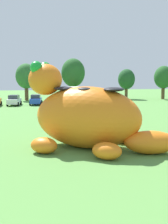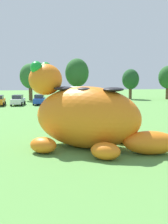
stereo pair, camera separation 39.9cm
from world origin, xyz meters
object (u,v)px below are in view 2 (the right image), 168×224
at_px(car_blue, 39,100).
at_px(spectator_near_inflatable, 121,106).
at_px(car_white, 18,100).
at_px(giant_inflatable_creature, 87,116).
at_px(box_truck, 76,94).
at_px(spectator_mid_field, 49,110).

xyz_separation_m(car_blue, spectator_near_inflatable, (10.57, -12.04, -0.01)).
bearing_deg(car_blue, car_white, -175.15).
relative_size(giant_inflatable_creature, box_truck, 1.70).
distance_m(car_white, box_truck, 10.24).
relative_size(giant_inflatable_creature, spectator_near_inflatable, 6.49).
relative_size(car_white, box_truck, 0.66).
xyz_separation_m(car_white, car_blue, (3.55, 0.30, 0.00)).
height_order(box_truck, spectator_mid_field, box_truck).
distance_m(car_white, spectator_mid_field, 14.87).
distance_m(giant_inflatable_creature, car_blue, 29.09).
height_order(car_white, spectator_near_inflatable, car_white).
bearing_deg(box_truck, spectator_mid_field, -109.33).
bearing_deg(box_truck, giant_inflatable_creature, -97.11).
relative_size(box_truck, spectator_mid_field, 3.83).
bearing_deg(car_blue, giant_inflatable_creature, -84.57).
distance_m(car_blue, spectator_mid_field, 14.50).
distance_m(giant_inflatable_creature, spectator_near_inflatable, 18.66).
height_order(car_blue, spectator_mid_field, car_blue).
xyz_separation_m(giant_inflatable_creature, spectator_near_inflatable, (7.82, 16.90, -1.24)).
distance_m(giant_inflatable_creature, spectator_mid_field, 14.63).
height_order(car_blue, box_truck, box_truck).
distance_m(car_blue, spectator_near_inflatable, 16.02).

